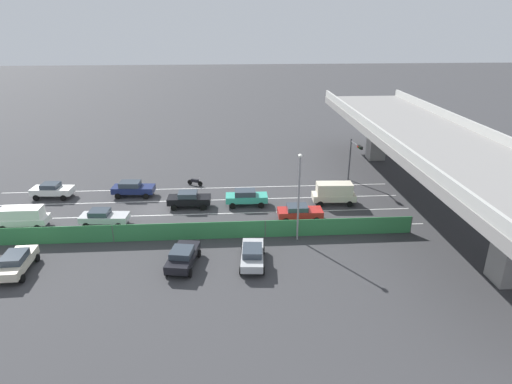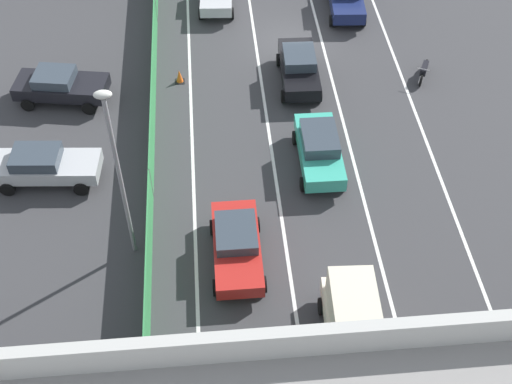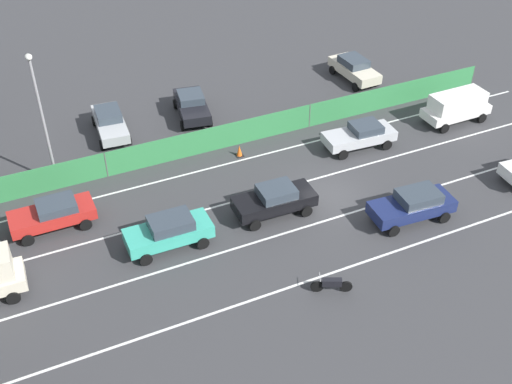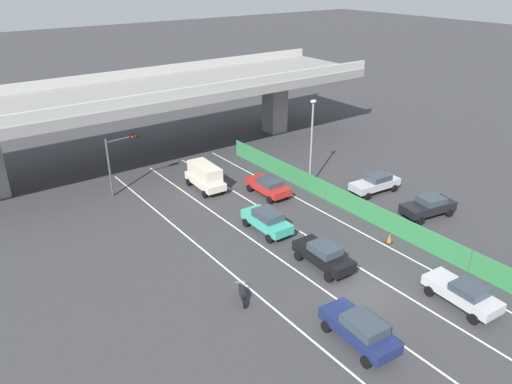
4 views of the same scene
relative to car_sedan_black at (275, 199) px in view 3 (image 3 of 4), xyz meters
name	(u,v)px [view 3 (image 3 of 4)]	position (x,y,z in m)	size (l,w,h in m)	color
ground_plane	(329,196)	(0.06, -3.41, -0.92)	(300.00, 300.00, 0.00)	#38383A
lane_line_left_edge	(312,280)	(-5.32, 0.63, -0.92)	(0.14, 44.09, 0.01)	silver
lane_line_mid_left	(278,235)	(-1.73, 0.63, -0.92)	(0.14, 44.09, 0.01)	silver
lane_line_mid_right	(250,197)	(1.85, 0.63, -0.92)	(0.14, 44.09, 0.01)	silver
lane_line_right_edge	(225,164)	(5.44, 0.63, -0.92)	(0.14, 44.09, 0.01)	silver
green_fence	(214,139)	(7.18, 0.63, -0.11)	(0.10, 40.19, 1.63)	#338447
car_sedan_black	(275,199)	(0.00, 0.00, 0.00)	(2.09, 4.45, 1.68)	black
car_sedan_silver	(360,135)	(3.73, -7.73, -0.06)	(2.21, 4.56, 1.55)	#B7BABC
car_taxi_teal	(169,231)	(-0.12, 5.94, 0.02)	(2.00, 4.36, 1.71)	teal
car_van_white	(457,106)	(3.75, -15.11, 0.24)	(2.02, 4.53, 2.04)	silver
car_sedan_navy	(413,205)	(-3.47, -6.41, 0.01)	(2.24, 4.63, 1.68)	navy
car_sedan_red	(53,214)	(3.82, 10.92, -0.05)	(2.01, 4.32, 1.54)	red
motorcycle	(332,284)	(-6.35, 0.19, -0.47)	(0.97, 1.81, 0.93)	black
parked_sedan_cream	(354,68)	(11.72, -12.26, 0.00)	(4.53, 2.10, 1.67)	beige
parked_sedan_dark	(192,105)	(11.65, 0.41, -0.03)	(4.63, 2.64, 1.61)	black
parked_wagon_silver	(110,122)	(11.73, 5.90, -0.03)	(4.70, 2.23, 1.61)	#B2B5B7
street_lamp	(41,110)	(7.83, 10.10, 3.82)	(0.60, 0.36, 7.92)	gray
traffic_cone	(239,151)	(5.95, -0.54, -0.59)	(0.47, 0.47, 0.71)	orange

